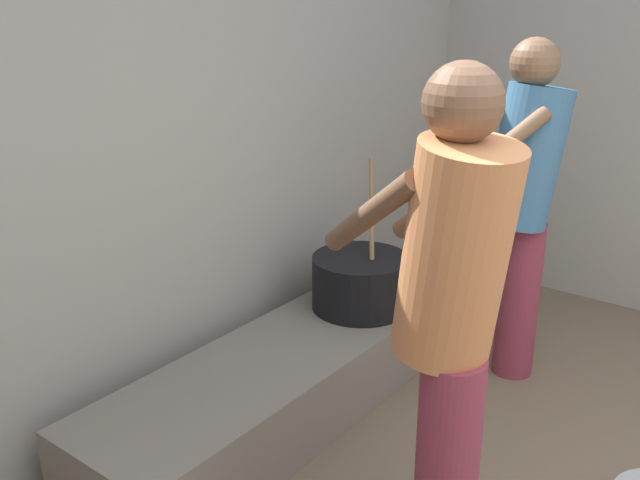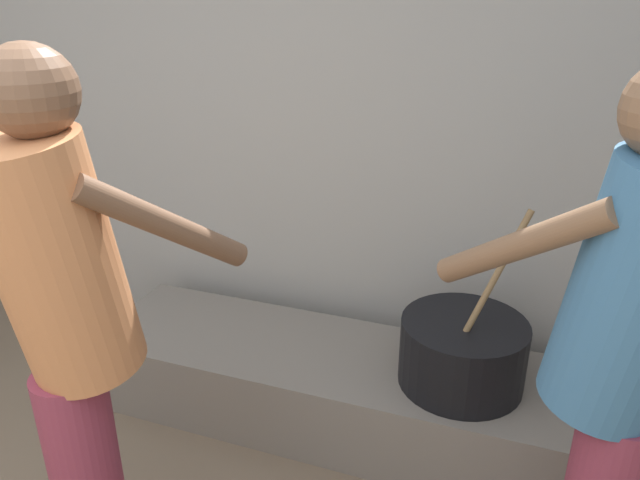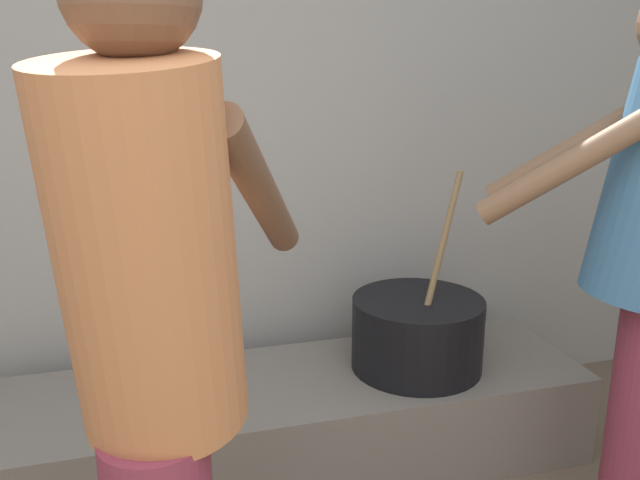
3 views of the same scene
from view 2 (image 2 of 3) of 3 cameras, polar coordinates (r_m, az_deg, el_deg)
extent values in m
cube|color=#ADA8A0|center=(2.86, -3.76, 10.78)|extent=(5.58, 0.20, 2.35)
cube|color=slate|center=(2.68, 2.04, -13.90)|extent=(2.19, 0.60, 0.34)
cylinder|color=black|center=(2.41, 13.39, -10.38)|extent=(0.48, 0.48, 0.27)
cylinder|color=#937047|center=(2.24, 16.29, -3.54)|extent=(0.22, 0.17, 0.51)
cylinder|color=teal|center=(1.57, 28.06, -4.58)|extent=(0.49, 0.47, 0.68)
cylinder|color=brown|center=(1.76, 23.74, 1.51)|extent=(0.44, 0.34, 0.37)
cylinder|color=brown|center=(1.55, 18.37, -0.52)|extent=(0.44, 0.34, 0.37)
cylinder|color=#D17F4C|center=(1.66, -23.72, -1.99)|extent=(0.44, 0.48, 0.69)
sphere|color=brown|center=(1.55, -25.90, 12.60)|extent=(0.22, 0.22, 0.22)
cylinder|color=brown|center=(1.61, -14.31, 1.36)|extent=(0.27, 0.47, 0.37)
cylinder|color=brown|center=(1.84, -18.77, 3.49)|extent=(0.27, 0.47, 0.37)
camera|label=1|loc=(2.82, -67.52, 10.45)|focal=39.37mm
camera|label=3|loc=(1.15, -67.41, -8.15)|focal=36.98mm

